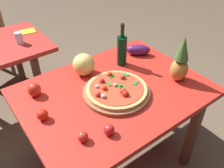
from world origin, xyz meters
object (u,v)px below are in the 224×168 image
at_px(bell_pepper, 34,90).
at_px(pizza_board, 116,92).
at_px(pizza, 116,89).
at_px(wine_bottle, 122,50).
at_px(display_table, 114,99).
at_px(eggplant, 138,50).
at_px(tomato_at_corner, 109,130).
at_px(napkin_folded, 28,31).
at_px(tomato_beside_pepper, 42,115).
at_px(melon, 84,65).
at_px(pineapple_left, 181,62).
at_px(tomato_near_board, 83,137).
at_px(drinking_glass_water, 19,38).

bearing_deg(bell_pepper, pizza_board, -35.08).
xyz_separation_m(pizza, wine_bottle, (0.26, 0.27, 0.09)).
xyz_separation_m(display_table, eggplant, (0.45, 0.26, 0.13)).
relative_size(display_table, pizza_board, 2.78).
bearing_deg(tomato_at_corner, napkin_folded, 85.44).
relative_size(eggplant, tomato_beside_pepper, 2.91).
distance_m(melon, tomato_beside_pepper, 0.52).
xyz_separation_m(pineapple_left, tomato_near_board, (-0.84, -0.07, -0.12)).
bearing_deg(display_table, pizza_board, -105.52).
bearing_deg(display_table, wine_bottle, 42.70).
bearing_deg(napkin_folded, pizza, -84.62).
bearing_deg(napkin_folded, tomato_at_corner, -94.56).
distance_m(display_table, tomato_beside_pepper, 0.52).
distance_m(pizza, napkin_folded, 1.30).
relative_size(pizza, bell_pepper, 4.28).
relative_size(eggplant, napkin_folded, 1.43).
height_order(display_table, pizza, pizza).
xyz_separation_m(pizza_board, bell_pepper, (-0.45, 0.31, 0.03)).
distance_m(display_table, pizza_board, 0.10).
height_order(display_table, melon, melon).
distance_m(melon, napkin_folded, 0.97).
relative_size(display_table, drinking_glass_water, 11.97).
height_order(pizza_board, pizza, pizza).
xyz_separation_m(display_table, tomato_at_corner, (-0.26, -0.30, 0.11)).
height_order(pizza_board, eggplant, eggplant).
distance_m(bell_pepper, tomato_beside_pepper, 0.25).
xyz_separation_m(bell_pepper, drinking_glass_water, (0.18, 0.79, 0.01)).
bearing_deg(wine_bottle, melon, 169.03).
bearing_deg(drinking_glass_water, pizza, -76.30).
relative_size(drinking_glass_water, napkin_folded, 0.75).
bearing_deg(wine_bottle, tomato_near_board, -143.51).
relative_size(eggplant, tomato_near_board, 3.32).
xyz_separation_m(display_table, pizza_board, (-0.01, -0.04, 0.09)).
xyz_separation_m(pizza_board, pizza, (-0.00, 0.00, 0.03)).
height_order(tomato_at_corner, napkin_folded, tomato_at_corner).
bearing_deg(drinking_glass_water, melon, -74.22).
distance_m(tomato_beside_pepper, tomato_at_corner, 0.41).
xyz_separation_m(wine_bottle, tomato_near_board, (-0.64, -0.48, -0.10)).
height_order(display_table, tomato_beside_pepper, tomato_beside_pepper).
bearing_deg(tomato_beside_pepper, napkin_folded, 73.09).
xyz_separation_m(wine_bottle, melon, (-0.31, 0.06, -0.04)).
xyz_separation_m(melon, bell_pepper, (-0.39, -0.02, -0.04)).
xyz_separation_m(bell_pepper, tomato_beside_pepper, (-0.05, -0.24, -0.01)).
bearing_deg(wine_bottle, eggplant, 8.52).
bearing_deg(pineapple_left, tomato_beside_pepper, 167.62).
relative_size(tomato_beside_pepper, drinking_glass_water, 0.65).
bearing_deg(wine_bottle, bell_pepper, 176.41).
height_order(tomato_beside_pepper, tomato_near_board, tomato_beside_pepper).
relative_size(pineapple_left, tomato_near_board, 5.69).
distance_m(pizza, melon, 0.33).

